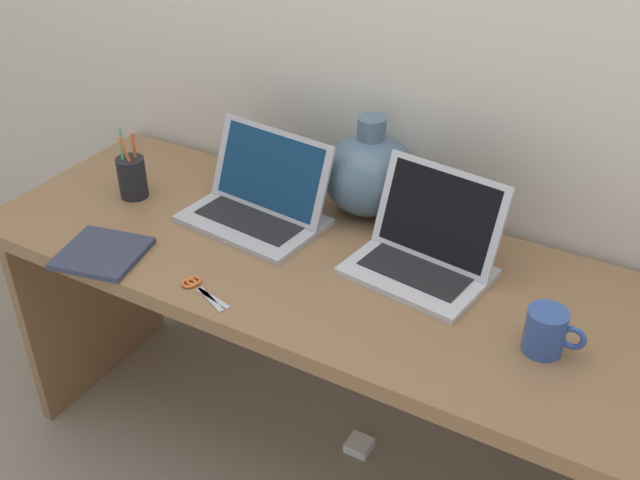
{
  "coord_description": "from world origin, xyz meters",
  "views": [
    {
      "loc": [
        0.72,
        -1.25,
        1.7
      ],
      "look_at": [
        0.0,
        0.0,
        0.76
      ],
      "focal_mm": 41.98,
      "sensor_mm": 36.0,
      "label": 1
    }
  ],
  "objects_px": {
    "laptop_left": "(261,198)",
    "pen_cup": "(132,177)",
    "coffee_mug": "(547,331)",
    "scissors": "(199,288)",
    "power_brick": "(359,445)",
    "laptop_right": "(428,245)",
    "notebook_stack": "(102,253)",
    "green_vase": "(370,173)"
  },
  "relations": [
    {
      "from": "laptop_right",
      "to": "green_vase",
      "type": "height_order",
      "value": "green_vase"
    },
    {
      "from": "laptop_right",
      "to": "coffee_mug",
      "type": "height_order",
      "value": "laptop_right"
    },
    {
      "from": "laptop_left",
      "to": "power_brick",
      "type": "relative_size",
      "value": 5.19
    },
    {
      "from": "notebook_stack",
      "to": "power_brick",
      "type": "relative_size",
      "value": 2.67
    },
    {
      "from": "laptop_left",
      "to": "pen_cup",
      "type": "xyz_separation_m",
      "value": [
        -0.35,
        -0.08,
        0.0
      ]
    },
    {
      "from": "laptop_right",
      "to": "green_vase",
      "type": "xyz_separation_m",
      "value": [
        -0.23,
        0.16,
        0.05
      ]
    },
    {
      "from": "pen_cup",
      "to": "power_brick",
      "type": "relative_size",
      "value": 2.73
    },
    {
      "from": "coffee_mug",
      "to": "green_vase",
      "type": "bearing_deg",
      "value": 150.0
    },
    {
      "from": "pen_cup",
      "to": "power_brick",
      "type": "bearing_deg",
      "value": 8.2
    },
    {
      "from": "notebook_stack",
      "to": "laptop_right",
      "type": "bearing_deg",
      "value": 26.28
    },
    {
      "from": "notebook_stack",
      "to": "coffee_mug",
      "type": "bearing_deg",
      "value": 10.54
    },
    {
      "from": "scissors",
      "to": "power_brick",
      "type": "xyz_separation_m",
      "value": [
        0.24,
        0.34,
        -0.7
      ]
    },
    {
      "from": "coffee_mug",
      "to": "pen_cup",
      "type": "distance_m",
      "value": 1.12
    },
    {
      "from": "scissors",
      "to": "power_brick",
      "type": "height_order",
      "value": "scissors"
    },
    {
      "from": "coffee_mug",
      "to": "power_brick",
      "type": "bearing_deg",
      "value": 160.68
    },
    {
      "from": "laptop_right",
      "to": "notebook_stack",
      "type": "height_order",
      "value": "laptop_right"
    },
    {
      "from": "green_vase",
      "to": "scissors",
      "type": "relative_size",
      "value": 1.77
    },
    {
      "from": "pen_cup",
      "to": "scissors",
      "type": "distance_m",
      "value": 0.48
    },
    {
      "from": "laptop_left",
      "to": "power_brick",
      "type": "xyz_separation_m",
      "value": [
        0.29,
        0.02,
        -0.75
      ]
    },
    {
      "from": "laptop_right",
      "to": "power_brick",
      "type": "xyz_separation_m",
      "value": [
        -0.16,
        0.01,
        -0.76
      ]
    },
    {
      "from": "notebook_stack",
      "to": "coffee_mug",
      "type": "height_order",
      "value": "coffee_mug"
    },
    {
      "from": "laptop_left",
      "to": "coffee_mug",
      "type": "height_order",
      "value": "laptop_left"
    },
    {
      "from": "green_vase",
      "to": "pen_cup",
      "type": "distance_m",
      "value": 0.63
    },
    {
      "from": "notebook_stack",
      "to": "coffee_mug",
      "type": "distance_m",
      "value": 1.01
    },
    {
      "from": "notebook_stack",
      "to": "scissors",
      "type": "bearing_deg",
      "value": 1.37
    },
    {
      "from": "green_vase",
      "to": "power_brick",
      "type": "height_order",
      "value": "green_vase"
    },
    {
      "from": "notebook_stack",
      "to": "pen_cup",
      "type": "bearing_deg",
      "value": 116.38
    },
    {
      "from": "laptop_right",
      "to": "pen_cup",
      "type": "bearing_deg",
      "value": -174.41
    },
    {
      "from": "laptop_right",
      "to": "coffee_mug",
      "type": "bearing_deg",
      "value": -25.58
    },
    {
      "from": "laptop_right",
      "to": "power_brick",
      "type": "bearing_deg",
      "value": 174.63
    },
    {
      "from": "laptop_left",
      "to": "coffee_mug",
      "type": "bearing_deg",
      "value": -11.02
    },
    {
      "from": "coffee_mug",
      "to": "notebook_stack",
      "type": "bearing_deg",
      "value": -169.46
    },
    {
      "from": "laptop_right",
      "to": "coffee_mug",
      "type": "relative_size",
      "value": 2.78
    },
    {
      "from": "laptop_right",
      "to": "pen_cup",
      "type": "distance_m",
      "value": 0.81
    },
    {
      "from": "laptop_right",
      "to": "green_vase",
      "type": "relative_size",
      "value": 1.28
    },
    {
      "from": "scissors",
      "to": "laptop_right",
      "type": "bearing_deg",
      "value": 39.33
    },
    {
      "from": "laptop_right",
      "to": "scissors",
      "type": "distance_m",
      "value": 0.52
    },
    {
      "from": "laptop_left",
      "to": "pen_cup",
      "type": "distance_m",
      "value": 0.36
    },
    {
      "from": "green_vase",
      "to": "coffee_mug",
      "type": "distance_m",
      "value": 0.63
    },
    {
      "from": "notebook_stack",
      "to": "green_vase",
      "type": "bearing_deg",
      "value": 47.98
    },
    {
      "from": "laptop_left",
      "to": "notebook_stack",
      "type": "distance_m",
      "value": 0.41
    },
    {
      "from": "scissors",
      "to": "laptop_left",
      "type": "bearing_deg",
      "value": 98.62
    }
  ]
}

